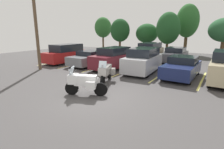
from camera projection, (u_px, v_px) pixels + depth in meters
name	position (u px, v px, depth m)	size (l,w,h in m)	color
ground	(96.00, 98.00, 8.48)	(44.00, 44.00, 0.10)	#423F3F
motorcycle_touring	(84.00, 82.00, 8.61)	(1.98, 1.21, 1.44)	black
motorcycle_second	(106.00, 72.00, 10.81)	(1.19, 2.25, 1.45)	black
parking_stripes	(128.00, 71.00, 14.25)	(16.41, 4.98, 0.01)	#EAE066
car_red	(66.00, 54.00, 17.71)	(1.90, 4.52, 1.84)	maroon
car_grey	(90.00, 58.00, 16.35)	(2.04, 4.30, 1.35)	slate
car_maroon	(113.00, 58.00, 14.77)	(2.08, 4.36, 1.79)	maroon
car_silver	(143.00, 60.00, 13.48)	(2.08, 4.42, 1.86)	#B7B7BC
car_navy	(182.00, 67.00, 12.04)	(1.99, 4.31, 1.43)	navy
car_far_tan	(149.00, 52.00, 19.16)	(2.00, 4.76, 1.88)	tan
car_far_charcoal	(175.00, 55.00, 18.03)	(1.85, 4.60, 1.49)	#38383D
utility_pole	(35.00, 16.00, 13.73)	(1.77, 0.57, 8.19)	brown
tree_center	(147.00, 33.00, 25.65)	(3.18, 3.18, 4.17)	#4C3823
tree_right	(103.00, 28.00, 31.08)	(2.95, 2.95, 5.49)	#4C3823
tree_rear	(120.00, 30.00, 25.40)	(2.79, 2.79, 4.84)	#4C3823
tree_left	(188.00, 21.00, 23.92)	(2.99, 2.99, 6.67)	#4C3823
tree_center_right	(168.00, 28.00, 21.76)	(2.89, 2.89, 5.39)	#4C3823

